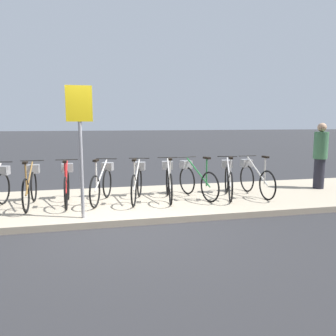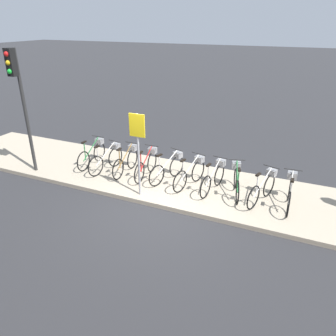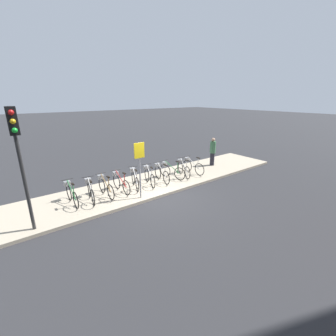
% 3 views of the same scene
% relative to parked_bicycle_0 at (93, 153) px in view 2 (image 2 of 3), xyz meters
% --- Properties ---
extents(ground_plane, '(120.00, 120.00, 0.00)m').
position_rel_parked_bicycle_0_xyz_m(ground_plane, '(3.10, -1.48, -0.54)').
color(ground_plane, '#2D2D30').
extents(sidewalk, '(16.82, 2.90, 0.12)m').
position_rel_parked_bicycle_0_xyz_m(sidewalk, '(3.10, -0.03, -0.48)').
color(sidewalk, '#B7A88E').
rests_on(sidewalk, ground_plane).
extents(parked_bicycle_0, '(0.46, 1.54, 0.95)m').
position_rel_parked_bicycle_0_xyz_m(parked_bicycle_0, '(0.00, 0.00, 0.00)').
color(parked_bicycle_0, black).
rests_on(parked_bicycle_0, sidewalk).
extents(parked_bicycle_1, '(0.46, 1.52, 0.95)m').
position_rel_parked_bicycle_0_xyz_m(parked_bicycle_1, '(0.68, -0.17, 0.00)').
color(parked_bicycle_1, black).
rests_on(parked_bicycle_1, sidewalk).
extents(parked_bicycle_2, '(0.46, 1.54, 0.95)m').
position_rel_parked_bicycle_0_xyz_m(parked_bicycle_2, '(1.33, -0.08, 0.00)').
color(parked_bicycle_2, black).
rests_on(parked_bicycle_2, sidewalk).
extents(parked_bicycle_3, '(0.46, 1.54, 0.95)m').
position_rel_parked_bicycle_0_xyz_m(parked_bicycle_3, '(2.03, -0.05, 0.00)').
color(parked_bicycle_3, black).
rests_on(parked_bicycle_3, sidewalk).
extents(parked_bicycle_4, '(0.61, 1.48, 0.95)m').
position_rel_parked_bicycle_0_xyz_m(parked_bicycle_4, '(2.75, -0.03, 0.00)').
color(parked_bicycle_4, black).
rests_on(parked_bicycle_4, sidewalk).
extents(parked_bicycle_5, '(0.56, 1.50, 0.95)m').
position_rel_parked_bicycle_0_xyz_m(parked_bicycle_5, '(3.49, -0.10, 0.00)').
color(parked_bicycle_5, black).
rests_on(parked_bicycle_5, sidewalk).
extents(parked_bicycle_6, '(0.46, 1.53, 0.95)m').
position_rel_parked_bicycle_0_xyz_m(parked_bicycle_6, '(4.17, -0.10, 0.00)').
color(parked_bicycle_6, black).
rests_on(parked_bicycle_6, sidewalk).
extents(parked_bicycle_7, '(0.59, 1.48, 0.95)m').
position_rel_parked_bicycle_0_xyz_m(parked_bicycle_7, '(4.79, -0.08, 0.00)').
color(parked_bicycle_7, black).
rests_on(parked_bicycle_7, sidewalk).
extents(parked_bicycle_8, '(0.60, 1.48, 0.95)m').
position_rel_parked_bicycle_0_xyz_m(parked_bicycle_8, '(5.54, -0.18, 0.00)').
color(parked_bicycle_8, black).
rests_on(parked_bicycle_8, sidewalk).
extents(parked_bicycle_9, '(0.46, 1.54, 0.95)m').
position_rel_parked_bicycle_0_xyz_m(parked_bicycle_9, '(6.20, -0.15, 0.00)').
color(parked_bicycle_9, black).
rests_on(parked_bicycle_9, sidewalk).
extents(traffic_light, '(0.24, 0.40, 3.73)m').
position_rel_parked_bicycle_0_xyz_m(traffic_light, '(-1.45, -1.24, 2.25)').
color(traffic_light, '#2D2D2D').
rests_on(traffic_light, sidewalk).
extents(sign_post, '(0.44, 0.07, 2.29)m').
position_rel_parked_bicycle_0_xyz_m(sign_post, '(2.38, -1.19, 1.13)').
color(sign_post, '#99999E').
rests_on(sign_post, sidewalk).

